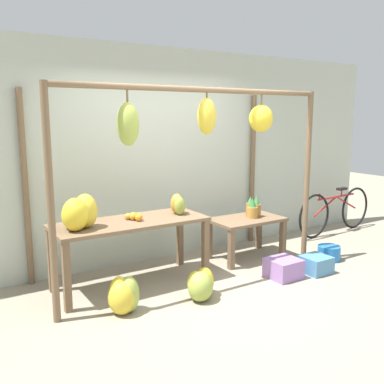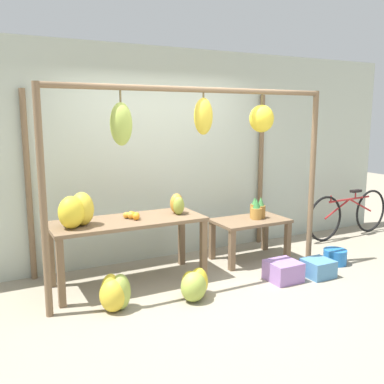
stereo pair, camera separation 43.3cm
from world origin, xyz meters
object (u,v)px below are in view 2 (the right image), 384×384
fruit_crate_white (283,271)px  parked_bicycle (349,214)px  fruit_crate_purple (318,268)px  orange_pile (132,215)px  blue_bucket (335,257)px  banana_pile_ground_left (114,293)px  banana_pile_ground_right (194,285)px  papaya_pile (177,204)px  pineapple_cluster (257,210)px  banana_pile_on_table (75,211)px

fruit_crate_white → parked_bicycle: parked_bicycle is taller
fruit_crate_white → fruit_crate_purple: bearing=-11.1°
fruit_crate_white → orange_pile: bearing=154.0°
blue_bucket → parked_bicycle: 1.49m
banana_pile_ground_left → banana_pile_ground_right: banana_pile_ground_left is taller
orange_pile → fruit_crate_white: 1.89m
parked_bicycle → fruit_crate_purple: bearing=-146.7°
orange_pile → papaya_pile: 0.58m
parked_bicycle → pineapple_cluster: bearing=-174.3°
banana_pile_ground_left → banana_pile_on_table: bearing=112.2°
pineapple_cluster → papaya_pile: size_ratio=1.11×
banana_pile_ground_right → fruit_crate_white: banana_pile_ground_right is taller
banana_pile_on_table → pineapple_cluster: size_ratio=1.56×
banana_pile_ground_left → banana_pile_ground_right: (0.83, -0.12, -0.02)m
orange_pile → pineapple_cluster: 1.78m
banana_pile_on_table → orange_pile: (0.65, 0.06, -0.13)m
banana_pile_ground_right → parked_bicycle: 3.47m
pineapple_cluster → fruit_crate_purple: (0.26, -0.91, -0.57)m
banana_pile_on_table → blue_bucket: bearing=-10.1°
fruit_crate_white → blue_bucket: size_ratio=1.21×
blue_bucket → banana_pile_ground_left: bearing=179.9°
banana_pile_on_table → banana_pile_ground_right: (1.07, -0.69, -0.77)m
blue_bucket → fruit_crate_white: bearing=-171.8°
pineapple_cluster → banana_pile_ground_right: 1.66m
banana_pile_ground_right → fruit_crate_purple: (1.63, -0.12, -0.05)m
fruit_crate_white → parked_bicycle: (2.15, 1.02, 0.26)m
banana_pile_on_table → fruit_crate_purple: size_ratio=1.41×
pineapple_cluster → banana_pile_ground_left: bearing=-163.0°
orange_pile → blue_bucket: (2.56, -0.63, -0.70)m
fruit_crate_purple → papaya_pile: bearing=149.7°
pineapple_cluster → papaya_pile: 1.22m
orange_pile → blue_bucket: 2.73m
papaya_pile → fruit_crate_purple: (1.47, -0.86, -0.77)m
banana_pile_on_table → pineapple_cluster: 2.45m
banana_pile_on_table → pineapple_cluster: bearing=2.6°
blue_bucket → papaya_pile: papaya_pile is taller
banana_pile_on_table → pineapple_cluster: banana_pile_on_table is taller
pineapple_cluster → banana_pile_ground_left: size_ratio=0.74×
banana_pile_on_table → banana_pile_ground_left: (0.23, -0.56, -0.75)m
banana_pile_on_table → orange_pile: size_ratio=2.19×
pineapple_cluster → blue_bucket: pineapple_cluster is taller
banana_pile_ground_left → fruit_crate_white: banana_pile_ground_left is taller
banana_pile_ground_left → orange_pile: bearing=55.9°
fruit_crate_white → fruit_crate_purple: size_ratio=1.11×
banana_pile_on_table → banana_pile_ground_right: bearing=-32.8°
orange_pile → parked_bicycle: (3.73, 0.25, -0.43)m
parked_bicycle → papaya_pile: (-3.16, -0.25, 0.50)m
pineapple_cluster → fruit_crate_white: (-0.20, -0.82, -0.56)m
banana_pile_on_table → papaya_pile: banana_pile_on_table is taller
papaya_pile → fruit_crate_purple: bearing=-30.3°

